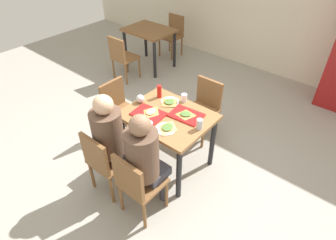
# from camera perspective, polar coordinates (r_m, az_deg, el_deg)

# --- Properties ---
(ground_plane) EXTENTS (10.00, 10.00, 0.02)m
(ground_plane) POSITION_cam_1_polar(r_m,az_deg,el_deg) (3.71, 0.00, -8.56)
(ground_plane) COLOR #9E998E
(main_table) EXTENTS (0.97, 0.78, 0.76)m
(main_table) POSITION_cam_1_polar(r_m,az_deg,el_deg) (3.27, 0.00, -0.58)
(main_table) COLOR olive
(main_table) RESTS_ON ground_plane
(chair_near_left) EXTENTS (0.40, 0.40, 0.84)m
(chair_near_left) POSITION_cam_1_polar(r_m,az_deg,el_deg) (3.12, -12.74, -7.85)
(chair_near_left) COLOR brown
(chair_near_left) RESTS_ON ground_plane
(chair_near_right) EXTENTS (0.40, 0.40, 0.84)m
(chair_near_right) POSITION_cam_1_polar(r_m,az_deg,el_deg) (2.86, -6.37, -12.48)
(chair_near_right) COLOR brown
(chair_near_right) RESTS_ON ground_plane
(chair_far_side) EXTENTS (0.40, 0.40, 0.84)m
(chair_far_side) POSITION_cam_1_polar(r_m,az_deg,el_deg) (3.87, 7.37, 3.00)
(chair_far_side) COLOR brown
(chair_far_side) RESTS_ON ground_plane
(chair_left_end) EXTENTS (0.40, 0.40, 0.84)m
(chair_left_end) POSITION_cam_1_polar(r_m,az_deg,el_deg) (3.87, -9.95, 2.69)
(chair_left_end) COLOR brown
(chair_left_end) RESTS_ON ground_plane
(person_in_red) EXTENTS (0.32, 0.42, 1.25)m
(person_in_red) POSITION_cam_1_polar(r_m,az_deg,el_deg) (3.02, -11.34, -3.16)
(person_in_red) COLOR #383842
(person_in_red) RESTS_ON ground_plane
(person_in_brown_jacket) EXTENTS (0.32, 0.42, 1.25)m
(person_in_brown_jacket) POSITION_cam_1_polar(r_m,az_deg,el_deg) (2.74, -4.64, -7.49)
(person_in_brown_jacket) COLOR #383842
(person_in_brown_jacket) RESTS_ON ground_plane
(tray_red_near) EXTENTS (0.38, 0.29, 0.02)m
(tray_red_near) POSITION_cam_1_polar(r_m,az_deg,el_deg) (3.20, -3.90, 1.25)
(tray_red_near) COLOR red
(tray_red_near) RESTS_ON main_table
(tray_red_far) EXTENTS (0.38, 0.29, 0.02)m
(tray_red_far) POSITION_cam_1_polar(r_m,az_deg,el_deg) (3.18, 3.70, 0.99)
(tray_red_far) COLOR red
(tray_red_far) RESTS_ON main_table
(paper_plate_center) EXTENTS (0.22, 0.22, 0.01)m
(paper_plate_center) POSITION_cam_1_polar(r_m,az_deg,el_deg) (3.40, 0.42, 3.72)
(paper_plate_center) COLOR white
(paper_plate_center) RESTS_ON main_table
(paper_plate_near_edge) EXTENTS (0.22, 0.22, 0.01)m
(paper_plate_near_edge) POSITION_cam_1_polar(r_m,az_deg,el_deg) (2.99, -0.48, -1.80)
(paper_plate_near_edge) COLOR white
(paper_plate_near_edge) RESTS_ON main_table
(pizza_slice_a) EXTENTS (0.18, 0.22, 0.02)m
(pizza_slice_a) POSITION_cam_1_polar(r_m,az_deg,el_deg) (3.20, -3.42, 1.66)
(pizza_slice_a) COLOR #C68C47
(pizza_slice_a) RESTS_ON tray_red_near
(pizza_slice_b) EXTENTS (0.23, 0.22, 0.02)m
(pizza_slice_b) POSITION_cam_1_polar(r_m,az_deg,el_deg) (3.16, 3.59, 1.17)
(pizza_slice_b) COLOR #C68C47
(pizza_slice_b) RESTS_ON tray_red_far
(pizza_slice_c) EXTENTS (0.20, 0.21, 0.02)m
(pizza_slice_c) POSITION_cam_1_polar(r_m,az_deg,el_deg) (3.37, 0.29, 3.66)
(pizza_slice_c) COLOR #C68C47
(pizza_slice_c) RESTS_ON paper_plate_center
(pizza_slice_d) EXTENTS (0.21, 0.24, 0.02)m
(pizza_slice_d) POSITION_cam_1_polar(r_m,az_deg,el_deg) (2.99, -0.10, -1.50)
(pizza_slice_d) COLOR #DBAD60
(pizza_slice_d) RESTS_ON paper_plate_near_edge
(plastic_cup_a) EXTENTS (0.07, 0.07, 0.10)m
(plastic_cup_a) POSITION_cam_1_polar(r_m,az_deg,el_deg) (3.39, 3.27, 4.47)
(plastic_cup_a) COLOR white
(plastic_cup_a) RESTS_ON main_table
(plastic_cup_b) EXTENTS (0.07, 0.07, 0.10)m
(plastic_cup_b) POSITION_cam_1_polar(r_m,az_deg,el_deg) (2.96, -3.74, -1.24)
(plastic_cup_b) COLOR white
(plastic_cup_b) RESTS_ON main_table
(soda_can) EXTENTS (0.07, 0.07, 0.12)m
(soda_can) POSITION_cam_1_polar(r_m,az_deg,el_deg) (2.98, 6.35, -0.85)
(soda_can) COLOR #B7BCC6
(soda_can) RESTS_ON main_table
(condiment_bottle) EXTENTS (0.06, 0.06, 0.16)m
(condiment_bottle) POSITION_cam_1_polar(r_m,az_deg,el_deg) (3.45, -1.76, 5.78)
(condiment_bottle) COLOR red
(condiment_bottle) RESTS_ON main_table
(foil_bundle) EXTENTS (0.10, 0.10, 0.10)m
(foil_bundle) POSITION_cam_1_polar(r_m,az_deg,el_deg) (3.39, -5.60, 4.28)
(foil_bundle) COLOR silver
(foil_bundle) RESTS_ON main_table
(background_table) EXTENTS (0.90, 0.70, 0.76)m
(background_table) POSITION_cam_1_polar(r_m,az_deg,el_deg) (5.67, -3.79, 16.54)
(background_table) COLOR brown
(background_table) RESTS_ON ground_plane
(background_chair_near) EXTENTS (0.40, 0.40, 0.84)m
(background_chair_near) POSITION_cam_1_polar(r_m,az_deg,el_deg) (5.26, -9.31, 12.66)
(background_chair_near) COLOR brown
(background_chair_near) RESTS_ON ground_plane
(background_chair_far) EXTENTS (0.40, 0.40, 0.84)m
(background_chair_far) POSITION_cam_1_polar(r_m,az_deg,el_deg) (6.23, 1.07, 17.18)
(background_chair_far) COLOR brown
(background_chair_far) RESTS_ON ground_plane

